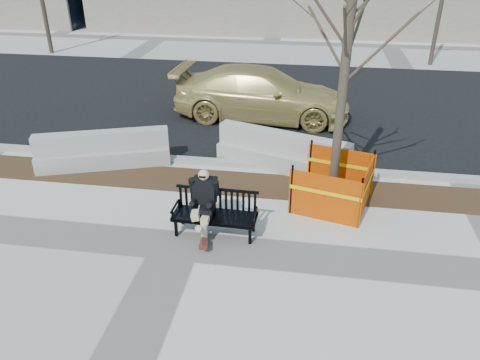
% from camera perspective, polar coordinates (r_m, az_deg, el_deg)
% --- Properties ---
extents(ground, '(120.00, 120.00, 0.00)m').
position_cam_1_polar(ground, '(9.08, -7.73, -7.85)').
color(ground, beige).
rests_on(ground, ground).
extents(mulch_strip, '(40.00, 1.20, 0.02)m').
position_cam_1_polar(mulch_strip, '(11.21, -4.15, -0.15)').
color(mulch_strip, '#47301C').
rests_on(mulch_strip, ground).
extents(asphalt_street, '(60.00, 10.40, 0.01)m').
position_cam_1_polar(asphalt_street, '(16.83, 0.49, 9.74)').
color(asphalt_street, black).
rests_on(asphalt_street, ground).
extents(curb, '(60.00, 0.25, 0.12)m').
position_cam_1_polar(curb, '(12.01, -3.17, 2.20)').
color(curb, '#9E9B93').
rests_on(curb, ground).
extents(bench, '(1.69, 0.64, 0.89)m').
position_cam_1_polar(bench, '(9.33, -3.01, -6.48)').
color(bench, black).
rests_on(bench, ground).
extents(seated_man, '(0.60, 0.97, 1.33)m').
position_cam_1_polar(seated_man, '(9.42, -4.31, -6.17)').
color(seated_man, black).
rests_on(seated_man, ground).
extents(tree_fence, '(2.73, 2.73, 5.60)m').
position_cam_1_polar(tree_fence, '(10.46, 10.95, -2.87)').
color(tree_fence, '#E05700').
rests_on(tree_fence, ground).
extents(sedan, '(5.53, 2.44, 1.58)m').
position_cam_1_polar(sedan, '(15.16, 2.57, 7.60)').
color(sedan, tan).
rests_on(sedan, ground).
extents(jersey_barrier_left, '(3.29, 1.70, 0.94)m').
position_cam_1_polar(jersey_barrier_left, '(12.41, -16.04, 1.67)').
color(jersey_barrier_left, '#A09D95').
rests_on(jersey_barrier_left, ground).
extents(jersey_barrier_right, '(3.42, 1.74, 0.97)m').
position_cam_1_polar(jersey_barrier_right, '(11.84, 5.12, 1.41)').
color(jersey_barrier_right, '#ACA9A1').
rests_on(jersey_barrier_right, ground).
extents(far_tree_left, '(2.44, 2.44, 6.07)m').
position_cam_1_polar(far_tree_left, '(25.52, -21.89, 14.14)').
color(far_tree_left, '#41362A').
rests_on(far_tree_left, ground).
extents(far_tree_right, '(2.52, 2.52, 5.53)m').
position_cam_1_polar(far_tree_right, '(23.20, 22.05, 12.87)').
color(far_tree_right, '#42382B').
rests_on(far_tree_right, ground).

